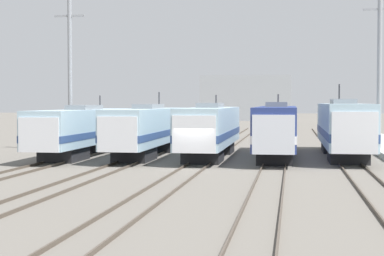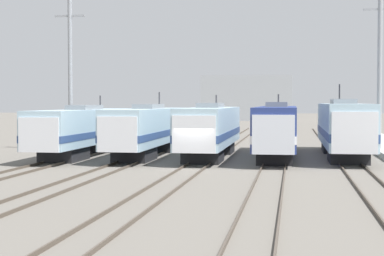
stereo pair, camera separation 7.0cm
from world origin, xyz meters
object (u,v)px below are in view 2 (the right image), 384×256
object	(u,v)px
locomotive_far_left	(83,130)
locomotive_far_right	(344,127)
locomotive_center_left	(147,129)
catenary_tower_left	(70,72)
catenary_tower_right	(380,70)
locomotive_center	(210,130)
locomotive_center_right	(277,129)

from	to	relation	value
locomotive_far_left	locomotive_far_right	bearing A→B (deg)	5.28
locomotive_far_right	locomotive_center_left	bearing A→B (deg)	-174.95
catenary_tower_left	catenary_tower_right	xyz separation A→B (m)	(25.42, 0.00, 0.00)
locomotive_far_left	catenary_tower_left	distance (m)	7.47
locomotive_far_left	catenary_tower_right	size ratio (longest dim) A/B	1.41
locomotive_far_right	locomotive_center	bearing A→B (deg)	-167.88
locomotive_center_left	catenary_tower_right	bearing A→B (deg)	14.61
locomotive_center	catenary_tower_right	bearing A→B (deg)	22.96
locomotive_far_left	locomotive_center_left	world-z (taller)	locomotive_center_left
locomotive_far_left	catenary_tower_left	xyz separation A→B (m)	(-2.83, 5.12, 4.65)
locomotive_center_right	catenary_tower_right	size ratio (longest dim) A/B	1.40
locomotive_far_right	catenary_tower_right	xyz separation A→B (m)	(2.98, 3.31, 4.43)
locomotive_center_left	catenary_tower_left	distance (m)	10.12
locomotive_far_left	catenary_tower_left	world-z (taller)	catenary_tower_left
catenary_tower_left	locomotive_center	bearing A→B (deg)	-23.20
locomotive_center	locomotive_center_right	world-z (taller)	locomotive_center_right
locomotive_center	locomotive_center_right	bearing A→B (deg)	9.08
locomotive_center	catenary_tower_left	bearing A→B (deg)	156.80
locomotive_far_right	catenary_tower_left	world-z (taller)	catenary_tower_left
locomotive_center_left	catenary_tower_left	world-z (taller)	catenary_tower_left
locomotive_center_right	catenary_tower_left	world-z (taller)	catenary_tower_left
locomotive_center_left	catenary_tower_left	bearing A→B (deg)	149.21
locomotive_far_left	locomotive_center_left	size ratio (longest dim) A/B	1.01
locomotive_center	locomotive_far_right	xyz separation A→B (m)	(9.80, 2.11, 0.14)
locomotive_far_right	catenary_tower_right	size ratio (longest dim) A/B	1.44
locomotive_center_right	catenary_tower_right	xyz separation A→B (m)	(7.88, 4.63, 4.54)
locomotive_far_left	locomotive_center_right	distance (m)	14.71
locomotive_center_right	catenary_tower_left	bearing A→B (deg)	165.20
locomotive_center_left	locomotive_far_right	bearing A→B (deg)	5.05
locomotive_center_left	catenary_tower_left	size ratio (longest dim) A/B	1.39
locomotive_center_left	locomotive_far_right	size ratio (longest dim) A/B	0.96
catenary_tower_right	locomotive_center_left	bearing A→B (deg)	-165.39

